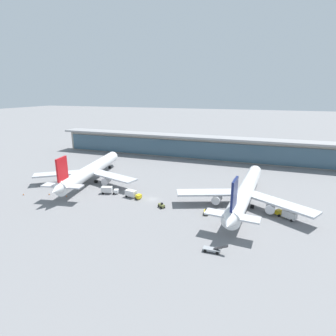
{
  "coord_description": "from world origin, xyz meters",
  "views": [
    {
      "loc": [
        40.66,
        -95.58,
        43.07
      ],
      "look_at": [
        0.0,
        19.51,
        8.27
      ],
      "focal_mm": 28.83,
      "sensor_mm": 36.0,
      "label": 1
    }
  ],
  "objects_px": {
    "service_truck_by_tail_yellow": "(287,214)",
    "safety_cone_bravo": "(23,194)",
    "service_truck_under_wing_olive": "(162,205)",
    "airliner_centre_stand": "(245,192)",
    "service_truck_mid_apron_yellow": "(132,194)",
    "service_truck_near_nose_grey": "(212,249)",
    "safety_cone_delta": "(67,196)",
    "safety_cone_alpha": "(56,193)",
    "airliner_left_stand": "(90,171)",
    "safety_cone_charlie": "(49,194)",
    "service_truck_on_taxiway_white": "(109,190)",
    "service_truck_at_far_stand_yellow": "(206,212)"
  },
  "relations": [
    {
      "from": "service_truck_mid_apron_yellow",
      "to": "safety_cone_alpha",
      "type": "xyz_separation_m",
      "value": [
        -33.43,
        -7.09,
        -1.37
      ]
    },
    {
      "from": "service_truck_by_tail_yellow",
      "to": "safety_cone_bravo",
      "type": "relative_size",
      "value": 10.45
    },
    {
      "from": "service_truck_mid_apron_yellow",
      "to": "safety_cone_bravo",
      "type": "xyz_separation_m",
      "value": [
        -45.62,
        -13.08,
        -1.37
      ]
    },
    {
      "from": "airliner_left_stand",
      "to": "service_truck_by_tail_yellow",
      "type": "height_order",
      "value": "airliner_left_stand"
    },
    {
      "from": "safety_cone_alpha",
      "to": "safety_cone_delta",
      "type": "height_order",
      "value": "same"
    },
    {
      "from": "service_truck_at_far_stand_yellow",
      "to": "service_truck_on_taxiway_white",
      "type": "bearing_deg",
      "value": 171.97
    },
    {
      "from": "service_truck_at_far_stand_yellow",
      "to": "safety_cone_bravo",
      "type": "distance_m",
      "value": 78.5
    },
    {
      "from": "service_truck_by_tail_yellow",
      "to": "safety_cone_bravo",
      "type": "height_order",
      "value": "service_truck_by_tail_yellow"
    },
    {
      "from": "service_truck_near_nose_grey",
      "to": "safety_cone_delta",
      "type": "bearing_deg",
      "value": 163.02
    },
    {
      "from": "service_truck_under_wing_olive",
      "to": "service_truck_by_tail_yellow",
      "type": "xyz_separation_m",
      "value": [
        44.92,
        5.99,
        0.82
      ]
    },
    {
      "from": "safety_cone_delta",
      "to": "service_truck_on_taxiway_white",
      "type": "bearing_deg",
      "value": 31.6
    },
    {
      "from": "service_truck_by_tail_yellow",
      "to": "safety_cone_alpha",
      "type": "bearing_deg",
      "value": -175.25
    },
    {
      "from": "service_truck_by_tail_yellow",
      "to": "service_truck_at_far_stand_yellow",
      "type": "bearing_deg",
      "value": -167.42
    },
    {
      "from": "service_truck_on_taxiway_white",
      "to": "safety_cone_bravo",
      "type": "relative_size",
      "value": 10.93
    },
    {
      "from": "safety_cone_alpha",
      "to": "safety_cone_charlie",
      "type": "xyz_separation_m",
      "value": [
        -1.94,
        -2.07,
        0.0
      ]
    },
    {
      "from": "service_truck_near_nose_grey",
      "to": "safety_cone_alpha",
      "type": "xyz_separation_m",
      "value": [
        -72.53,
        21.45,
        -0.49
      ]
    },
    {
      "from": "airliner_centre_stand",
      "to": "safety_cone_alpha",
      "type": "height_order",
      "value": "airliner_centre_stand"
    },
    {
      "from": "service_truck_on_taxiway_white",
      "to": "safety_cone_charlie",
      "type": "xyz_separation_m",
      "value": [
        -23.5,
        -9.95,
        -1.37
      ]
    },
    {
      "from": "safety_cone_bravo",
      "to": "safety_cone_delta",
      "type": "xyz_separation_m",
      "value": [
        18.8,
        4.67,
        0.0
      ]
    },
    {
      "from": "service_truck_under_wing_olive",
      "to": "safety_cone_delta",
      "type": "relative_size",
      "value": 4.71
    },
    {
      "from": "service_truck_under_wing_olive",
      "to": "service_truck_on_taxiway_white",
      "type": "xyz_separation_m",
      "value": [
        -27.0,
        6.1,
        0.82
      ]
    },
    {
      "from": "service_truck_near_nose_grey",
      "to": "service_truck_on_taxiway_white",
      "type": "bearing_deg",
      "value": 150.08
    },
    {
      "from": "airliner_centre_stand",
      "to": "safety_cone_delta",
      "type": "height_order",
      "value": "airliner_centre_stand"
    },
    {
      "from": "airliner_left_stand",
      "to": "service_truck_on_taxiway_white",
      "type": "xyz_separation_m",
      "value": [
        16.85,
        -11.3,
        -3.98
      ]
    },
    {
      "from": "safety_cone_charlie",
      "to": "service_truck_under_wing_olive",
      "type": "bearing_deg",
      "value": 4.36
    },
    {
      "from": "safety_cone_bravo",
      "to": "safety_cone_charlie",
      "type": "relative_size",
      "value": 1.0
    },
    {
      "from": "service_truck_at_far_stand_yellow",
      "to": "safety_cone_delta",
      "type": "bearing_deg",
      "value": -177.16
    },
    {
      "from": "service_truck_mid_apron_yellow",
      "to": "safety_cone_bravo",
      "type": "height_order",
      "value": "service_truck_mid_apron_yellow"
    },
    {
      "from": "service_truck_under_wing_olive",
      "to": "service_truck_mid_apron_yellow",
      "type": "bearing_deg",
      "value": 160.67
    },
    {
      "from": "airliner_left_stand",
      "to": "safety_cone_bravo",
      "type": "relative_size",
      "value": 96.29
    },
    {
      "from": "service_truck_under_wing_olive",
      "to": "safety_cone_delta",
      "type": "distance_m",
      "value": 42.07
    },
    {
      "from": "safety_cone_charlie",
      "to": "airliner_centre_stand",
      "type": "bearing_deg",
      "value": 11.65
    },
    {
      "from": "airliner_centre_stand",
      "to": "service_truck_under_wing_olive",
      "type": "xyz_separation_m",
      "value": [
        -29.81,
        -12.71,
        -4.79
      ]
    },
    {
      "from": "service_truck_mid_apron_yellow",
      "to": "service_truck_by_tail_yellow",
      "type": "relative_size",
      "value": 1.04
    },
    {
      "from": "service_truck_under_wing_olive",
      "to": "safety_cone_charlie",
      "type": "height_order",
      "value": "service_truck_under_wing_olive"
    },
    {
      "from": "airliner_left_stand",
      "to": "airliner_centre_stand",
      "type": "bearing_deg",
      "value": -3.64
    },
    {
      "from": "service_truck_by_tail_yellow",
      "to": "safety_cone_bravo",
      "type": "bearing_deg",
      "value": -172.58
    },
    {
      "from": "safety_cone_charlie",
      "to": "service_truck_at_far_stand_yellow",
      "type": "bearing_deg",
      "value": 3.11
    },
    {
      "from": "service_truck_on_taxiway_white",
      "to": "safety_cone_alpha",
      "type": "distance_m",
      "value": 23.0
    },
    {
      "from": "safety_cone_charlie",
      "to": "airliner_left_stand",
      "type": "bearing_deg",
      "value": 72.62
    },
    {
      "from": "service_truck_near_nose_grey",
      "to": "safety_cone_charlie",
      "type": "distance_m",
      "value": 76.95
    },
    {
      "from": "service_truck_under_wing_olive",
      "to": "safety_cone_bravo",
      "type": "relative_size",
      "value": 4.71
    },
    {
      "from": "service_truck_under_wing_olive",
      "to": "airliner_centre_stand",
      "type": "bearing_deg",
      "value": 23.09
    },
    {
      "from": "airliner_centre_stand",
      "to": "service_truck_under_wing_olive",
      "type": "distance_m",
      "value": 32.76
    },
    {
      "from": "service_truck_mid_apron_yellow",
      "to": "safety_cone_alpha",
      "type": "bearing_deg",
      "value": -168.03
    },
    {
      "from": "service_truck_at_far_stand_yellow",
      "to": "safety_cone_charlie",
      "type": "relative_size",
      "value": 4.43
    },
    {
      "from": "service_truck_near_nose_grey",
      "to": "safety_cone_delta",
      "type": "xyz_separation_m",
      "value": [
        -65.92,
        20.13,
        -0.49
      ]
    },
    {
      "from": "safety_cone_alpha",
      "to": "safety_cone_charlie",
      "type": "height_order",
      "value": "same"
    },
    {
      "from": "airliner_centre_stand",
      "to": "service_truck_by_tail_yellow",
      "type": "height_order",
      "value": "airliner_centre_stand"
    },
    {
      "from": "safety_cone_charlie",
      "to": "safety_cone_bravo",
      "type": "bearing_deg",
      "value": -159.08
    }
  ]
}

